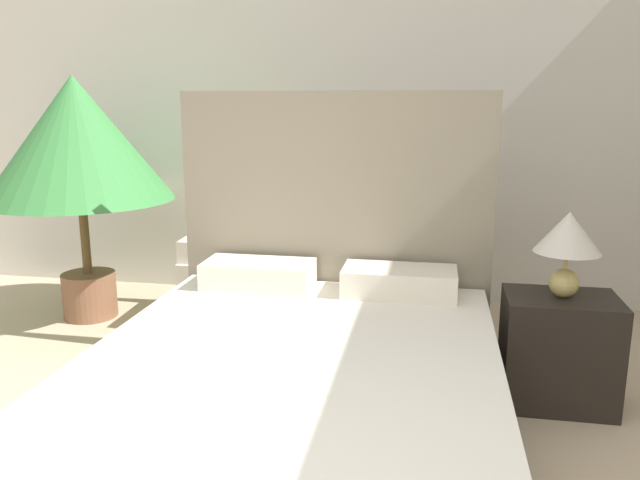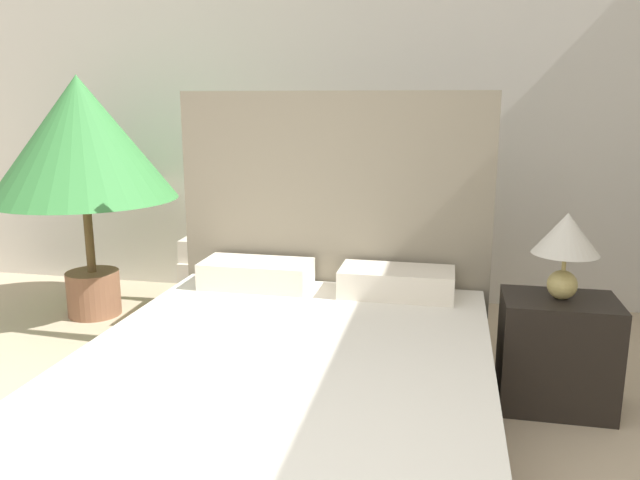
# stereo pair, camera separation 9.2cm
# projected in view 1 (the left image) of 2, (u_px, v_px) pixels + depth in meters

# --- Properties ---
(wall_back) EXTENTS (10.00, 0.06, 2.90)m
(wall_back) POSITION_uv_depth(u_px,v_px,m) (349.00, 106.00, 4.62)
(wall_back) COLOR silver
(wall_back) RESTS_ON ground_plane
(bed) EXTENTS (1.70, 2.12, 1.54)m
(bed) POSITION_uv_depth(u_px,v_px,m) (298.00, 389.00, 2.62)
(bed) COLOR #4C4238
(bed) RESTS_ON ground_plane
(armchair_near_window_left) EXTENTS (0.62, 0.65, 0.91)m
(armchair_near_window_left) POSITION_uv_depth(u_px,v_px,m) (236.00, 280.00, 4.24)
(armchair_near_window_left) COLOR beige
(armchair_near_window_left) RESTS_ON ground_plane
(armchair_near_window_right) EXTENTS (0.65, 0.68, 0.91)m
(armchair_near_window_right) POSITION_uv_depth(u_px,v_px,m) (383.00, 288.00, 4.06)
(armchair_near_window_right) COLOR beige
(armchair_near_window_right) RESTS_ON ground_plane
(potted_palm) EXTENTS (1.24, 1.24, 1.66)m
(potted_palm) POSITION_uv_depth(u_px,v_px,m) (77.00, 144.00, 4.15)
(potted_palm) COLOR brown
(potted_palm) RESTS_ON ground_plane
(nightstand) EXTENTS (0.54, 0.39, 0.56)m
(nightstand) POSITION_uv_depth(u_px,v_px,m) (558.00, 350.00, 3.10)
(nightstand) COLOR black
(nightstand) RESTS_ON ground_plane
(table_lamp) EXTENTS (0.31, 0.31, 0.42)m
(table_lamp) POSITION_uv_depth(u_px,v_px,m) (568.00, 239.00, 2.97)
(table_lamp) COLOR tan
(table_lamp) RESTS_ON nightstand
(side_table) EXTENTS (0.28, 0.28, 0.52)m
(side_table) POSITION_uv_depth(u_px,v_px,m) (307.00, 291.00, 4.12)
(side_table) COLOR gold
(side_table) RESTS_ON ground_plane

